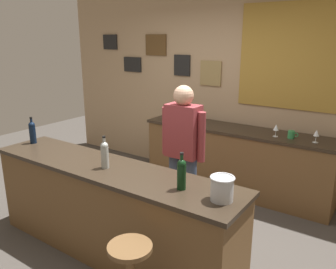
% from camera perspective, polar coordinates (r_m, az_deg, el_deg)
% --- Properties ---
extents(ground_plane, '(10.00, 10.00, 0.00)m').
position_cam_1_polar(ground_plane, '(3.92, -5.18, -16.24)').
color(ground_plane, '#423D38').
extents(back_wall, '(6.00, 0.09, 2.80)m').
position_cam_1_polar(back_wall, '(5.07, 9.52, 8.19)').
color(back_wall, tan).
rests_on(back_wall, ground_plane).
extents(bar_counter, '(2.72, 0.60, 0.92)m').
position_cam_1_polar(bar_counter, '(3.43, -9.75, -12.48)').
color(bar_counter, brown).
rests_on(bar_counter, ground_plane).
extents(side_counter, '(2.64, 0.56, 0.90)m').
position_cam_1_polar(side_counter, '(4.81, 11.17, -4.21)').
color(side_counter, brown).
rests_on(side_counter, ground_plane).
extents(bartender, '(0.52, 0.21, 1.62)m').
position_cam_1_polar(bartender, '(3.62, 2.51, -2.54)').
color(bartender, '#384766').
rests_on(bartender, ground_plane).
extents(wine_bottle_a, '(0.07, 0.07, 0.31)m').
position_cam_1_polar(wine_bottle_a, '(4.15, -21.76, 0.46)').
color(wine_bottle_a, black).
rests_on(wine_bottle_a, bar_counter).
extents(wine_bottle_b, '(0.07, 0.07, 0.31)m').
position_cam_1_polar(wine_bottle_b, '(3.17, -10.55, -3.20)').
color(wine_bottle_b, '#999E99').
rests_on(wine_bottle_b, bar_counter).
extents(wine_bottle_c, '(0.07, 0.07, 0.31)m').
position_cam_1_polar(wine_bottle_c, '(2.69, 2.28, -6.47)').
color(wine_bottle_c, black).
rests_on(wine_bottle_c, bar_counter).
extents(ice_bucket, '(0.19, 0.19, 0.19)m').
position_cam_1_polar(ice_bucket, '(2.55, 9.04, -8.83)').
color(ice_bucket, '#B7BABF').
rests_on(ice_bucket, bar_counter).
extents(wine_glass_a, '(0.07, 0.07, 0.16)m').
position_cam_1_polar(wine_glass_a, '(4.40, 17.64, 1.07)').
color(wine_glass_a, silver).
rests_on(wine_glass_a, side_counter).
extents(wine_glass_b, '(0.07, 0.07, 0.16)m').
position_cam_1_polar(wine_glass_b, '(4.31, 23.60, 0.17)').
color(wine_glass_b, silver).
rests_on(wine_glass_b, side_counter).
extents(coffee_mug, '(0.12, 0.08, 0.09)m').
position_cam_1_polar(coffee_mug, '(4.40, 19.96, -0.00)').
color(coffee_mug, '#338C4C').
rests_on(coffee_mug, side_counter).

